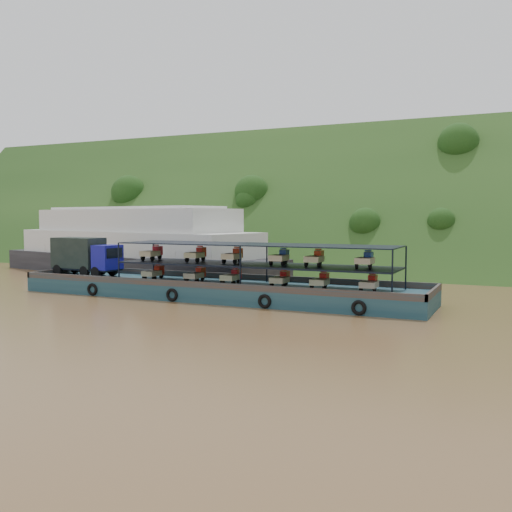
% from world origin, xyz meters
% --- Properties ---
extents(ground, '(160.00, 160.00, 0.00)m').
position_xyz_m(ground, '(0.00, 0.00, 0.00)').
color(ground, brown).
rests_on(ground, ground).
extents(hillside, '(140.00, 39.60, 39.60)m').
position_xyz_m(hillside, '(0.00, 36.00, 0.00)').
color(hillside, '#1C3A15').
rests_on(hillside, ground).
extents(cargo_barge, '(35.00, 7.18, 4.73)m').
position_xyz_m(cargo_barge, '(-4.81, -1.79, 1.18)').
color(cargo_barge, '#133343').
rests_on(cargo_barge, ground).
extents(passenger_ferry, '(39.83, 18.37, 7.82)m').
position_xyz_m(passenger_ferry, '(-21.63, 11.24, 3.39)').
color(passenger_ferry, black).
rests_on(passenger_ferry, ground).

